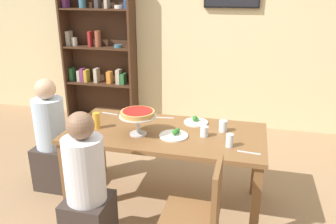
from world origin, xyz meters
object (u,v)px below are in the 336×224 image
(dining_table, at_px, (165,140))
(chair_near_right, at_px, (200,212))
(diner_head_west, at_px, (52,142))
(cutlery_fork_near, at_px, (249,153))
(bookshelf, at_px, (99,46))
(beer_glass_amber_tall, at_px, (96,121))
(cutlery_knife_far, at_px, (110,113))
(deep_dish_pizza_stand, at_px, (138,115))
(cutlery_knife_near, at_px, (165,118))
(salad_plate_near_diner, at_px, (174,135))
(diner_near_left, at_px, (87,194))
(salad_plate_far_diner, at_px, (196,121))
(water_glass_clear_spare, at_px, (204,131))
(cutlery_fork_far, at_px, (93,138))
(water_glass_clear_far, at_px, (230,140))
(water_glass_clear_near, at_px, (223,126))

(dining_table, bearing_deg, chair_near_right, -59.47)
(diner_head_west, distance_m, chair_near_right, 1.79)
(dining_table, bearing_deg, diner_head_west, 179.58)
(cutlery_fork_near, bearing_deg, chair_near_right, -115.04)
(dining_table, distance_m, bookshelf, 2.59)
(dining_table, relative_size, beer_glass_amber_tall, 11.85)
(diner_head_west, relative_size, cutlery_fork_near, 6.39)
(cutlery_fork_near, xyz_separation_m, cutlery_knife_far, (-1.41, 0.55, 0.00))
(deep_dish_pizza_stand, bearing_deg, beer_glass_amber_tall, 174.39)
(beer_glass_amber_tall, distance_m, cutlery_knife_near, 0.68)
(diner_head_west, relative_size, salad_plate_near_diner, 4.58)
(deep_dish_pizza_stand, height_order, beer_glass_amber_tall, deep_dish_pizza_stand)
(diner_near_left, relative_size, cutlery_knife_far, 6.39)
(salad_plate_far_diner, bearing_deg, chair_near_right, -78.39)
(dining_table, distance_m, water_glass_clear_spare, 0.38)
(deep_dish_pizza_stand, bearing_deg, water_glass_clear_spare, 9.86)
(cutlery_fork_far, bearing_deg, dining_table, 6.81)
(cutlery_knife_far, bearing_deg, water_glass_clear_far, 167.87)
(deep_dish_pizza_stand, height_order, cutlery_knife_near, deep_dish_pizza_stand)
(diner_near_left, height_order, deep_dish_pizza_stand, diner_near_left)
(salad_plate_near_diner, xyz_separation_m, cutlery_fork_near, (0.64, -0.17, -0.01))
(dining_table, xyz_separation_m, diner_near_left, (-0.42, -0.74, -0.16))
(water_glass_clear_near, distance_m, water_glass_clear_spare, 0.21)
(water_glass_clear_near, bearing_deg, cutlery_fork_near, -57.66)
(salad_plate_near_diner, bearing_deg, chair_near_right, -62.85)
(diner_head_west, xyz_separation_m, cutlery_fork_near, (1.92, -0.26, 0.25))
(diner_head_west, height_order, beer_glass_amber_tall, diner_head_west)
(dining_table, relative_size, salad_plate_near_diner, 7.05)
(water_glass_clear_near, height_order, water_glass_clear_spare, water_glass_clear_near)
(chair_near_right, height_order, water_glass_clear_spare, chair_near_right)
(dining_table, xyz_separation_m, cutlery_knife_far, (-0.67, 0.30, 0.09))
(deep_dish_pizza_stand, distance_m, water_glass_clear_spare, 0.59)
(diner_near_left, relative_size, cutlery_fork_far, 6.39)
(cutlery_knife_far, bearing_deg, salad_plate_far_diner, -173.35)
(cutlery_knife_near, bearing_deg, salad_plate_near_diner, 107.25)
(dining_table, relative_size, cutlery_fork_near, 9.84)
(chair_near_right, bearing_deg, water_glass_clear_far, -13.90)
(diner_head_west, height_order, water_glass_clear_spare, diner_head_west)
(chair_near_right, height_order, cutlery_knife_near, chair_near_right)
(diner_near_left, height_order, cutlery_knife_far, diner_near_left)
(water_glass_clear_far, xyz_separation_m, water_glass_clear_spare, (-0.23, 0.15, -0.01))
(salad_plate_near_diner, height_order, salad_plate_far_diner, same)
(salad_plate_far_diner, height_order, cutlery_knife_near, salad_plate_far_diner)
(diner_near_left, bearing_deg, chair_near_right, -90.54)
(diner_head_west, bearing_deg, water_glass_clear_far, -5.90)
(water_glass_clear_far, bearing_deg, beer_glass_amber_tall, 175.58)
(cutlery_fork_near, bearing_deg, diner_near_left, -151.13)
(diner_near_left, relative_size, water_glass_clear_near, 11.22)
(water_glass_clear_spare, relative_size, cutlery_fork_near, 0.51)
(cutlery_fork_far, bearing_deg, water_glass_clear_far, -14.42)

